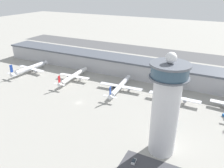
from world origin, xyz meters
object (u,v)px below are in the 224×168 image
object	(u,v)px
control_tower	(166,107)
service_truck_catering	(115,88)
airplane_gate_alpha	(30,68)
car_grey_coupe	(134,161)
airplane_gate_charlie	(120,86)
airplane_gate_delta	(174,97)
service_truck_fuel	(169,122)
airplane_gate_bravo	(74,76)

from	to	relation	value
control_tower	service_truck_catering	xyz separation A→B (m)	(-54.87, 56.91, -25.41)
airplane_gate_alpha	car_grey_coupe	size ratio (longest dim) A/B	10.68
airplane_gate_charlie	airplane_gate_delta	size ratio (longest dim) A/B	1.02
airplane_gate_charlie	car_grey_coupe	distance (m)	82.08
airplane_gate_alpha	service_truck_catering	distance (m)	93.88
airplane_gate_charlie	car_grey_coupe	size ratio (longest dim) A/B	10.88
control_tower	car_grey_coupe	size ratio (longest dim) A/B	13.08
airplane_gate_delta	car_grey_coupe	size ratio (longest dim) A/B	10.70
car_grey_coupe	airplane_gate_alpha	bearing A→B (deg)	153.64
airplane_gate_delta	car_grey_coupe	distance (m)	70.77
control_tower	car_grey_coupe	distance (m)	31.21
airplane_gate_alpha	service_truck_fuel	xyz separation A→B (m)	(146.69, -27.22, -3.20)
airplane_gate_bravo	airplane_gate_charlie	world-z (taller)	airplane_gate_bravo
control_tower	airplane_gate_bravo	size ratio (longest dim) A/B	1.20
airplane_gate_delta	car_grey_coupe	xyz separation A→B (m)	(-3.89, -70.54, -4.19)
airplane_gate_delta	service_truck_catering	bearing A→B (deg)	178.87
control_tower	airplane_gate_charlie	size ratio (longest dim) A/B	1.20
airplane_gate_bravo	airplane_gate_delta	distance (m)	91.60
airplane_gate_alpha	airplane_gate_charlie	distance (m)	98.82
service_truck_catering	car_grey_coupe	xyz separation A→B (m)	(45.41, -71.51, -0.51)
airplane_gate_charlie	airplane_gate_alpha	bearing A→B (deg)	-178.62
airplane_gate_charlie	airplane_gate_delta	bearing A→B (deg)	-1.07
airplane_gate_charlie	service_truck_fuel	distance (m)	56.37
control_tower	service_truck_catering	distance (m)	83.03
airplane_gate_alpha	airplane_gate_bravo	bearing A→B (deg)	2.67
airplane_gate_charlie	service_truck_fuel	world-z (taller)	airplane_gate_charlie
service_truck_catering	service_truck_fuel	size ratio (longest dim) A/B	0.73
airplane_gate_charlie	service_truck_catering	world-z (taller)	airplane_gate_charlie
airplane_gate_alpha	car_grey_coupe	distance (m)	155.40
airplane_gate_bravo	service_truck_fuel	size ratio (longest dim) A/B	5.28
car_grey_coupe	service_truck_fuel	bearing A→B (deg)	79.83
airplane_gate_charlie	airplane_gate_delta	distance (m)	44.31
airplane_gate_bravo	service_truck_catering	xyz separation A→B (m)	(42.29, 0.12, -3.20)
control_tower	airplane_gate_alpha	world-z (taller)	control_tower
airplane_gate_delta	service_truck_catering	world-z (taller)	airplane_gate_delta
service_truck_catering	service_truck_fuel	xyz separation A→B (m)	(52.90, -29.75, 0.03)
control_tower	airplane_gate_delta	distance (m)	60.26
control_tower	service_truck_fuel	bearing A→B (deg)	94.13
airplane_gate_alpha	airplane_gate_charlie	size ratio (longest dim) A/B	0.98
car_grey_coupe	airplane_gate_bravo	bearing A→B (deg)	140.85
control_tower	airplane_gate_bravo	distance (m)	114.71
airplane_gate_bravo	service_truck_fuel	xyz separation A→B (m)	(95.19, -29.63, -3.17)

